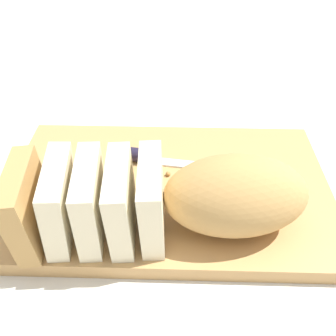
% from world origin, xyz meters
% --- Properties ---
extents(ground_plane, '(3.00, 3.00, 0.00)m').
position_xyz_m(ground_plane, '(0.00, 0.00, 0.00)').
color(ground_plane, silver).
extents(cutting_board, '(0.48, 0.30, 0.02)m').
position_xyz_m(cutting_board, '(0.00, 0.00, 0.01)').
color(cutting_board, tan).
rests_on(cutting_board, ground_plane).
extents(bread_loaf, '(0.36, 0.13, 0.10)m').
position_xyz_m(bread_loaf, '(-0.01, 0.08, 0.07)').
color(bread_loaf, tan).
rests_on(bread_loaf, cutting_board).
extents(bread_knife, '(0.24, 0.06, 0.02)m').
position_xyz_m(bread_knife, '(0.02, -0.05, 0.03)').
color(bread_knife, silver).
rests_on(bread_knife, cutting_board).
extents(crumb_near_knife, '(0.01, 0.01, 0.01)m').
position_xyz_m(crumb_near_knife, '(-0.00, -0.02, 0.03)').
color(crumb_near_knife, '#A8753D').
rests_on(crumb_near_knife, cutting_board).
extents(crumb_near_loaf, '(0.01, 0.01, 0.01)m').
position_xyz_m(crumb_near_loaf, '(-0.04, 0.01, 0.03)').
color(crumb_near_loaf, '#A8753D').
rests_on(crumb_near_loaf, cutting_board).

